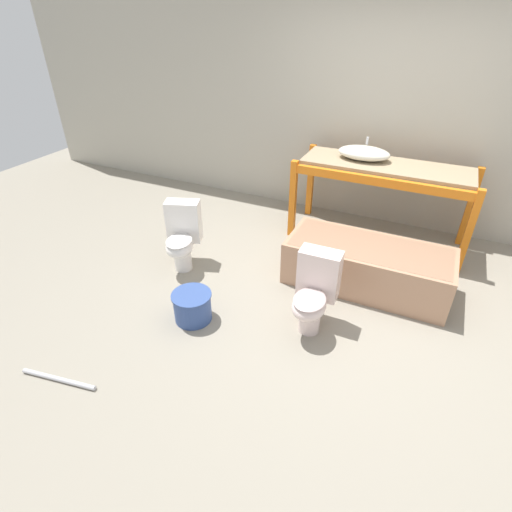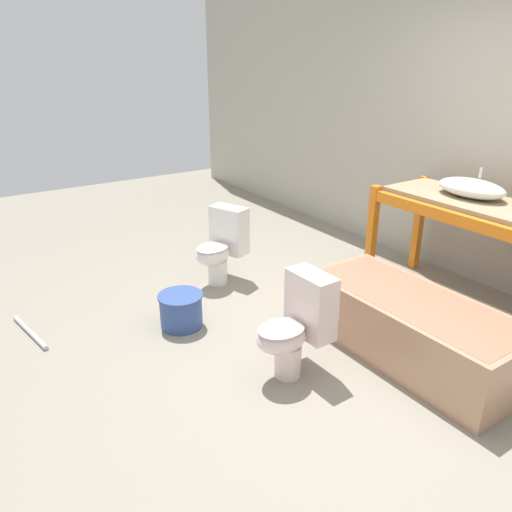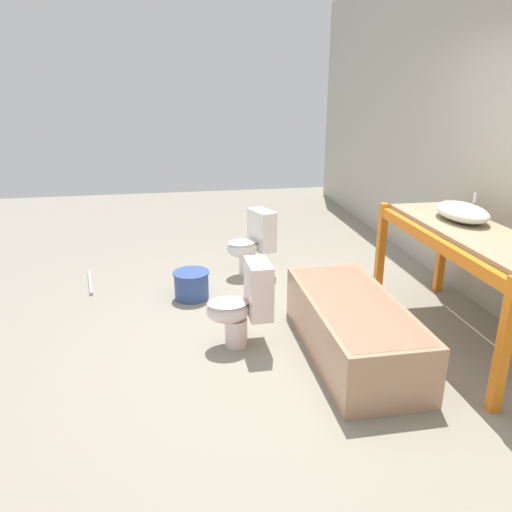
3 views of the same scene
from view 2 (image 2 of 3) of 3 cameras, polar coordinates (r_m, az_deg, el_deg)
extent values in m
plane|color=gray|center=(3.67, 12.29, -11.20)|extent=(12.00, 12.00, 0.00)
cube|color=orange|center=(4.62, 13.07, 2.27)|extent=(0.07, 0.07, 0.92)
cube|color=orange|center=(5.08, 18.08, 3.59)|extent=(0.07, 0.07, 0.92)
cube|color=orange|center=(3.97, 23.20, 3.51)|extent=(1.85, 0.06, 0.09)
cube|color=#998466|center=(4.21, 25.77, 5.02)|extent=(1.78, 0.57, 0.04)
ellipsoid|color=silver|center=(4.36, 23.39, 7.15)|extent=(0.57, 0.34, 0.14)
cylinder|color=silver|center=(4.42, 24.30, 8.66)|extent=(0.02, 0.02, 0.08)
cube|color=tan|center=(3.66, 17.30, -7.80)|extent=(1.55, 0.66, 0.44)
cube|color=#977056|center=(3.60, 17.54, -5.96)|extent=(1.47, 0.58, 0.18)
cylinder|color=silver|center=(3.36, 3.65, -11.78)|extent=(0.18, 0.18, 0.23)
ellipsoid|color=silver|center=(3.23, 2.89, -9.27)|extent=(0.28, 0.35, 0.19)
ellipsoid|color=#BBA7A3|center=(3.19, 2.91, -8.26)|extent=(0.27, 0.33, 0.03)
cube|color=silver|center=(3.28, 6.29, -5.51)|extent=(0.35, 0.18, 0.44)
cylinder|color=white|center=(4.62, -4.40, -1.79)|extent=(0.18, 0.18, 0.23)
ellipsoid|color=white|center=(4.51, -4.96, 0.22)|extent=(0.38, 0.42, 0.19)
ellipsoid|color=beige|center=(4.48, -4.99, 1.00)|extent=(0.36, 0.40, 0.03)
cube|color=white|center=(4.62, -3.09, 3.01)|extent=(0.38, 0.28, 0.44)
cylinder|color=#334C8C|center=(3.94, -8.55, -6.17)|extent=(0.33, 0.33, 0.27)
cylinder|color=#334C8C|center=(3.88, -8.66, -4.53)|extent=(0.35, 0.35, 0.02)
cylinder|color=#B7B7BC|center=(4.21, -24.42, -7.92)|extent=(0.62, 0.14, 0.04)
camera|label=1|loc=(1.75, -67.86, 22.79)|focal=28.00mm
camera|label=3|loc=(1.82, 101.05, -4.30)|focal=35.00mm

